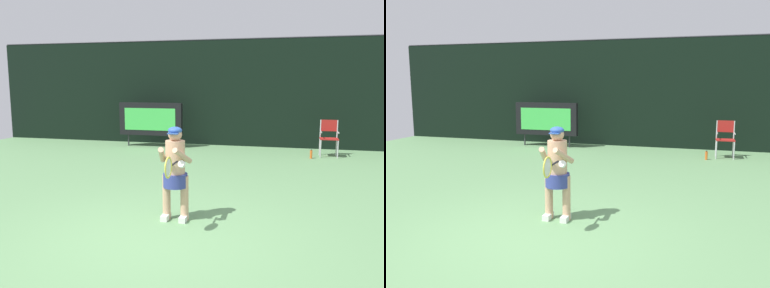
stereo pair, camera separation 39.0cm
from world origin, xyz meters
The scene contains 7 objects.
ground centered at (0.00, -0.19, -0.01)m, with size 18.00×22.00×0.03m.
backdrop_screen centered at (0.00, 8.50, 1.81)m, with size 18.00×0.12×3.66m.
scoreboard centered at (-2.81, 7.58, 0.95)m, with size 2.20×0.21×1.50m.
umpire_chair centered at (2.95, 7.16, 0.62)m, with size 0.52×0.44×1.08m.
water_bottle centered at (2.44, 6.67, 0.12)m, with size 0.07×0.07×0.27m.
tennis_player centered at (0.06, 0.76, 0.83)m, with size 0.53×0.61×1.51m.
tennis_racket centered at (0.16, 0.12, 1.00)m, with size 0.03×0.60×0.31m.
Camera 1 is at (1.80, -5.12, 2.20)m, focal length 37.04 mm.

